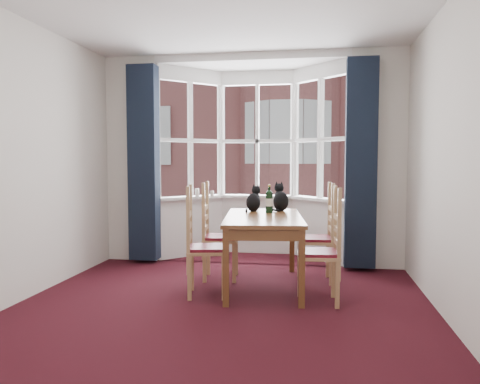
% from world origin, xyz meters
% --- Properties ---
extents(floor, '(4.50, 4.50, 0.00)m').
position_xyz_m(floor, '(0.00, 0.00, 0.00)').
color(floor, black).
rests_on(floor, ground).
extents(wall_left, '(0.00, 4.50, 4.50)m').
position_xyz_m(wall_left, '(-2.00, 0.00, 1.40)').
color(wall_left, silver).
rests_on(wall_left, floor).
extents(wall_right, '(0.00, 4.50, 4.50)m').
position_xyz_m(wall_right, '(2.00, 0.00, 1.40)').
color(wall_right, silver).
rests_on(wall_right, floor).
extents(wall_near, '(4.00, 0.00, 4.00)m').
position_xyz_m(wall_near, '(0.00, -2.25, 1.40)').
color(wall_near, silver).
rests_on(wall_near, floor).
extents(wall_back_pier_left, '(0.70, 0.12, 2.80)m').
position_xyz_m(wall_back_pier_left, '(-1.65, 2.25, 1.40)').
color(wall_back_pier_left, silver).
rests_on(wall_back_pier_left, floor).
extents(wall_back_pier_right, '(0.70, 0.12, 2.80)m').
position_xyz_m(wall_back_pier_right, '(1.65, 2.25, 1.40)').
color(wall_back_pier_right, silver).
rests_on(wall_back_pier_right, floor).
extents(bay_window, '(2.76, 0.94, 2.80)m').
position_xyz_m(bay_window, '(0.00, 2.75, 1.40)').
color(bay_window, white).
rests_on(bay_window, floor).
extents(curtain_left, '(0.38, 0.22, 2.60)m').
position_xyz_m(curtain_left, '(-1.42, 2.07, 1.35)').
color(curtain_left, black).
rests_on(curtain_left, floor).
extents(curtain_right, '(0.38, 0.22, 2.60)m').
position_xyz_m(curtain_right, '(1.42, 2.07, 1.35)').
color(curtain_right, black).
rests_on(curtain_right, floor).
extents(dining_table, '(0.99, 1.61, 0.79)m').
position_xyz_m(dining_table, '(0.31, 1.11, 0.70)').
color(dining_table, brown).
rests_on(dining_table, floor).
extents(chair_left_near, '(0.47, 0.49, 0.92)m').
position_xyz_m(chair_left_near, '(-0.32, 0.69, 0.47)').
color(chair_left_near, tan).
rests_on(chair_left_near, floor).
extents(chair_left_far, '(0.44, 0.46, 0.92)m').
position_xyz_m(chair_left_far, '(-0.31, 1.37, 0.47)').
color(chair_left_far, tan).
rests_on(chair_left_far, floor).
extents(chair_right_near, '(0.43, 0.45, 0.92)m').
position_xyz_m(chair_right_near, '(0.99, 0.65, 0.47)').
color(chair_right_near, tan).
rests_on(chair_right_near, floor).
extents(chair_right_far, '(0.43, 0.45, 0.92)m').
position_xyz_m(chair_right_far, '(0.96, 1.47, 0.47)').
color(chair_right_far, tan).
rests_on(chair_right_far, floor).
extents(cat_left, '(0.23, 0.27, 0.33)m').
position_xyz_m(cat_left, '(0.14, 1.54, 0.91)').
color(cat_left, black).
rests_on(cat_left, dining_table).
extents(cat_right, '(0.26, 0.30, 0.36)m').
position_xyz_m(cat_right, '(0.46, 1.64, 0.92)').
color(cat_right, black).
rests_on(cat_right, dining_table).
extents(wine_bottle, '(0.08, 0.08, 0.32)m').
position_xyz_m(wine_bottle, '(0.34, 1.41, 0.93)').
color(wine_bottle, black).
rests_on(wine_bottle, dining_table).
extents(candle_tall, '(0.06, 0.06, 0.11)m').
position_xyz_m(candle_tall, '(-0.82, 2.60, 0.93)').
color(candle_tall, white).
rests_on(candle_tall, bay_window).
extents(candle_short, '(0.06, 0.06, 0.09)m').
position_xyz_m(candle_short, '(-0.69, 2.63, 0.91)').
color(candle_short, white).
rests_on(candle_short, bay_window).
extents(candle_extra, '(0.05, 0.05, 0.08)m').
position_xyz_m(candle_extra, '(-0.61, 2.65, 0.91)').
color(candle_extra, white).
rests_on(candle_extra, bay_window).
extents(street, '(80.00, 80.00, 0.00)m').
position_xyz_m(street, '(0.00, 32.25, -6.00)').
color(street, '#333335').
rests_on(street, ground).
extents(tenement_building, '(18.40, 7.80, 15.20)m').
position_xyz_m(tenement_building, '(0.00, 14.01, 1.60)').
color(tenement_building, '#934F4C').
rests_on(tenement_building, street).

